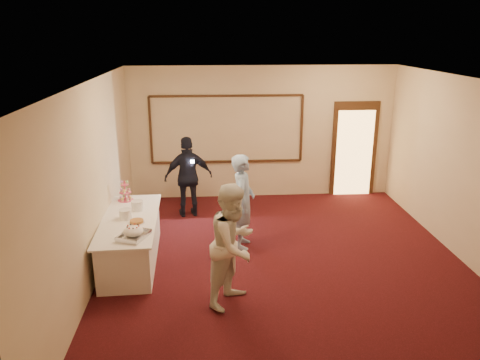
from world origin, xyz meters
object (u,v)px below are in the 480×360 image
at_px(plate_stack_a, 125,214).
at_px(plate_stack_b, 137,206).
at_px(cupcake_stand, 125,193).
at_px(guest, 188,177).
at_px(pavlova_tray, 133,233).
at_px(buffet_table, 131,240).
at_px(tart, 137,222).
at_px(woman, 234,245).
at_px(man, 243,202).

relative_size(plate_stack_a, plate_stack_b, 0.99).
relative_size(cupcake_stand, plate_stack_b, 1.98).
relative_size(plate_stack_a, guest, 0.12).
bearing_deg(plate_stack_a, pavlova_tray, -72.36).
bearing_deg(buffet_table, plate_stack_a, -161.38).
distance_m(plate_stack_b, guest, 1.83).
relative_size(pavlova_tray, tart, 2.32).
distance_m(plate_stack_a, woman, 2.15).
relative_size(buffet_table, woman, 1.32).
bearing_deg(buffet_table, plate_stack_b, 77.17).
relative_size(woman, guest, 1.05).
bearing_deg(man, plate_stack_a, 111.28).
relative_size(pavlova_tray, man, 0.34).
xyz_separation_m(buffet_table, cupcake_stand, (-0.20, 0.89, 0.53)).
height_order(buffet_table, guest, guest).
height_order(buffet_table, plate_stack_a, plate_stack_a).
bearing_deg(man, pavlova_tray, 132.90).
height_order(buffet_table, woman, woman).
xyz_separation_m(cupcake_stand, plate_stack_a, (0.14, -0.91, -0.06)).
distance_m(plate_stack_a, man, 2.02).
bearing_deg(pavlova_tray, man, 34.93).
distance_m(tart, woman, 1.88).
xyz_separation_m(woman, guest, (-0.74, 3.35, -0.04)).
relative_size(plate_stack_a, woman, 0.12).
height_order(man, guest, man).
bearing_deg(woman, guest, 48.06).
bearing_deg(cupcake_stand, man, -11.84).
bearing_deg(plate_stack_b, plate_stack_a, -109.85).
bearing_deg(guest, buffet_table, 55.70).
xyz_separation_m(plate_stack_a, plate_stack_b, (0.14, 0.39, 0.00)).
relative_size(tart, man, 0.15).
height_order(cupcake_stand, woman, woman).
bearing_deg(man, buffet_table, 111.12).
bearing_deg(plate_stack_a, man, 13.31).
relative_size(cupcake_stand, woman, 0.23).
bearing_deg(pavlova_tray, guest, 75.36).
height_order(pavlova_tray, cupcake_stand, cupcake_stand).
bearing_deg(cupcake_stand, woman, -50.50).
distance_m(buffet_table, plate_stack_a, 0.47).
bearing_deg(buffet_table, woman, -39.29).
xyz_separation_m(plate_stack_b, guest, (0.82, 1.64, -0.01)).
bearing_deg(plate_stack_b, tart, -83.49).
xyz_separation_m(plate_stack_b, man, (1.82, 0.08, -0.00)).
distance_m(buffet_table, woman, 2.17).
xyz_separation_m(buffet_table, guest, (0.90, 2.01, 0.45)).
xyz_separation_m(buffet_table, plate_stack_b, (0.08, 0.37, 0.47)).
bearing_deg(pavlova_tray, cupcake_stand, 102.91).
height_order(cupcake_stand, plate_stack_a, cupcake_stand).
bearing_deg(guest, woman, 92.29).
height_order(cupcake_stand, guest, guest).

